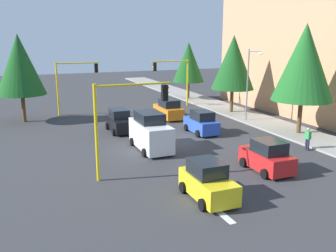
% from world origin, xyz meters
% --- Properties ---
extents(ground_plane, '(120.00, 120.00, 0.00)m').
position_xyz_m(ground_plane, '(0.00, 0.00, 0.00)').
color(ground_plane, '#353538').
extents(sidewalk_kerb, '(80.00, 4.00, 0.15)m').
position_xyz_m(sidewalk_kerb, '(-5.00, 10.50, 0.07)').
color(sidewalk_kerb, gray).
rests_on(sidewalk_kerb, ground).
extents(lane_arrow_near, '(2.40, 1.10, 1.10)m').
position_xyz_m(lane_arrow_near, '(11.51, -3.00, 0.01)').
color(lane_arrow_near, silver).
rests_on(lane_arrow_near, ground).
extents(apartment_block, '(24.18, 9.30, 15.49)m').
position_xyz_m(apartment_block, '(-5.35, 18.50, 7.75)').
color(apartment_block, tan).
rests_on(apartment_block, ground).
extents(traffic_signal_far_right, '(0.36, 4.59, 5.56)m').
position_xyz_m(traffic_signal_far_right, '(-14.00, -5.68, 3.94)').
color(traffic_signal_far_right, yellow).
rests_on(traffic_signal_far_right, ground).
extents(traffic_signal_near_right, '(0.36, 4.59, 5.63)m').
position_xyz_m(traffic_signal_near_right, '(6.00, -5.69, 3.99)').
color(traffic_signal_near_right, yellow).
rests_on(traffic_signal_near_right, ground).
extents(traffic_signal_far_left, '(0.36, 4.59, 5.48)m').
position_xyz_m(traffic_signal_far_left, '(-14.00, 5.67, 3.89)').
color(traffic_signal_far_left, yellow).
rests_on(traffic_signal_far_left, ground).
extents(street_lamp_curbside, '(2.15, 0.28, 7.00)m').
position_xyz_m(street_lamp_curbside, '(-3.61, 9.20, 4.35)').
color(street_lamp_curbside, slate).
rests_on(street_lamp_curbside, ground).
extents(tree_roadside_mid, '(4.54, 4.54, 8.31)m').
position_xyz_m(tree_roadside_mid, '(-8.00, 10.00, 5.46)').
color(tree_roadside_mid, brown).
rests_on(tree_roadside_mid, ground).
extents(tree_opposite_side, '(4.60, 4.60, 8.42)m').
position_xyz_m(tree_opposite_side, '(-12.00, -11.00, 5.53)').
color(tree_opposite_side, brown).
rests_on(tree_opposite_side, ground).
extents(tree_roadside_near, '(5.03, 5.03, 9.22)m').
position_xyz_m(tree_roadside_near, '(2.00, 10.50, 6.07)').
color(tree_roadside_near, brown).
rests_on(tree_roadside_near, ground).
extents(tree_roadside_far, '(4.08, 4.08, 7.45)m').
position_xyz_m(tree_roadside_far, '(-18.00, 9.50, 4.88)').
color(tree_roadside_far, brown).
rests_on(tree_roadside_far, ground).
extents(delivery_van_white, '(4.80, 2.22, 2.77)m').
position_xyz_m(delivery_van_white, '(1.33, -2.63, 1.28)').
color(delivery_van_white, white).
rests_on(delivery_van_white, ground).
extents(car_red, '(3.62, 2.06, 1.98)m').
position_xyz_m(car_red, '(8.32, 2.52, 0.90)').
color(car_red, red).
rests_on(car_red, ground).
extents(car_yellow, '(3.66, 2.02, 1.98)m').
position_xyz_m(car_yellow, '(10.52, -2.78, 0.90)').
color(car_yellow, yellow).
rests_on(car_yellow, ground).
extents(car_blue, '(3.73, 2.00, 1.98)m').
position_xyz_m(car_blue, '(-1.52, 3.02, 0.90)').
color(car_blue, blue).
rests_on(car_blue, ground).
extents(car_black, '(3.85, 1.95, 1.98)m').
position_xyz_m(car_black, '(-4.72, -3.35, 0.90)').
color(car_black, black).
rests_on(car_black, ground).
extents(car_orange, '(4.14, 2.10, 1.98)m').
position_xyz_m(car_orange, '(-8.10, 2.65, 0.90)').
color(car_orange, orange).
rests_on(car_orange, ground).
extents(pedestrian_crossing, '(0.40, 0.24, 1.70)m').
position_xyz_m(pedestrian_crossing, '(5.87, 7.94, 0.91)').
color(pedestrian_crossing, '#262638').
rests_on(pedestrian_crossing, ground).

